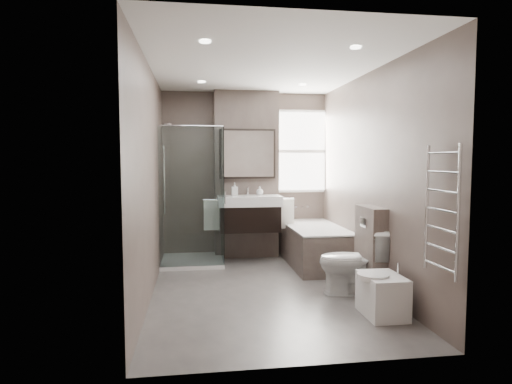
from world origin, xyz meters
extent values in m
cube|color=#544F4D|center=(0.00, 0.00, -0.03)|extent=(2.65, 3.85, 0.05)
cube|color=silver|center=(0.00, 0.00, 2.62)|extent=(2.65, 3.85, 0.05)
cube|color=brown|center=(0.00, 1.92, 1.30)|extent=(2.65, 0.05, 2.60)
cube|color=brown|center=(0.00, -1.92, 1.30)|extent=(2.65, 0.05, 2.60)
cube|color=brown|center=(-1.32, 0.00, 1.30)|extent=(0.05, 3.85, 2.60)
cube|color=brown|center=(1.32, 0.00, 1.30)|extent=(0.05, 3.85, 2.60)
cube|color=#564A43|center=(0.00, 1.77, 1.30)|extent=(1.00, 0.25, 2.60)
cube|color=black|center=(0.00, 1.42, 0.66)|extent=(0.90, 0.45, 0.38)
cube|color=white|center=(0.00, 1.42, 0.92)|extent=(0.95, 0.47, 0.15)
cylinder|color=silver|center=(0.00, 1.59, 1.06)|extent=(0.03, 0.03, 0.12)
cylinder|color=silver|center=(0.00, 1.53, 1.11)|extent=(0.02, 0.12, 0.02)
cube|color=black|center=(0.00, 1.62, 1.63)|extent=(0.86, 0.06, 0.76)
cube|color=white|center=(0.00, 1.58, 1.63)|extent=(0.80, 0.02, 0.70)
cube|color=silver|center=(-0.56, 1.40, 0.72)|extent=(0.24, 0.06, 0.44)
cube|color=silver|center=(0.56, 1.40, 0.72)|extent=(0.24, 0.06, 0.44)
cube|color=white|center=(-0.85, 1.45, 0.03)|extent=(0.90, 0.90, 0.06)
cube|color=white|center=(-0.85, 1.01, 1.03)|extent=(0.88, 0.01, 1.94)
cube|color=white|center=(-0.41, 1.45, 1.03)|extent=(0.01, 0.88, 1.94)
cylinder|color=silver|center=(-1.25, 1.45, 1.25)|extent=(0.02, 0.02, 1.00)
cube|color=#564A43|center=(0.93, 1.10, 0.28)|extent=(0.75, 1.60, 0.55)
cube|color=white|center=(0.93, 1.10, 0.56)|extent=(0.75, 1.60, 0.03)
cube|color=white|center=(0.93, 1.10, 0.49)|extent=(0.61, 1.42, 0.12)
cube|color=white|center=(0.90, 1.88, 1.67)|extent=(0.98, 0.04, 1.33)
cube|color=white|center=(0.90, 1.85, 1.67)|extent=(0.90, 0.01, 1.25)
cube|color=white|center=(0.90, 1.85, 1.68)|extent=(0.90, 0.01, 0.05)
imported|color=white|center=(0.97, -0.30, 0.38)|extent=(0.81, 0.56, 0.76)
cube|color=#564A43|center=(1.21, -0.25, 0.50)|extent=(0.18, 0.55, 1.00)
cube|color=silver|center=(1.11, -0.25, 0.82)|extent=(0.01, 0.16, 0.11)
cube|color=white|center=(1.02, -1.00, 0.20)|extent=(0.37, 0.51, 0.41)
cylinder|color=white|center=(0.92, -1.00, 0.40)|extent=(0.30, 0.30, 0.05)
cylinder|color=silver|center=(1.18, -1.00, 0.48)|extent=(0.02, 0.02, 0.10)
cylinder|color=silver|center=(1.25, -1.83, 1.12)|extent=(0.03, 0.03, 1.10)
cylinder|color=silver|center=(1.25, -1.37, 1.12)|extent=(0.03, 0.03, 1.10)
cube|color=silver|center=(1.25, -1.60, 1.12)|extent=(0.02, 0.46, 1.00)
imported|color=white|center=(-0.21, 1.48, 1.10)|extent=(0.09, 0.09, 0.20)
imported|color=white|center=(0.17, 1.51, 1.07)|extent=(0.11, 0.11, 0.14)
camera|label=1|loc=(-0.80, -4.91, 1.55)|focal=30.00mm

